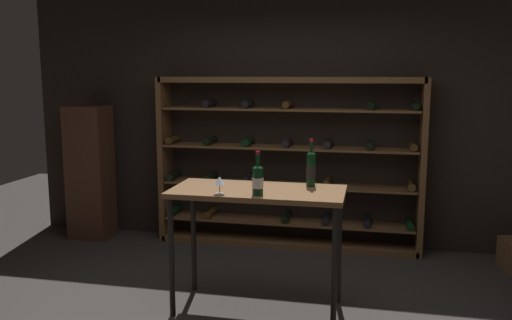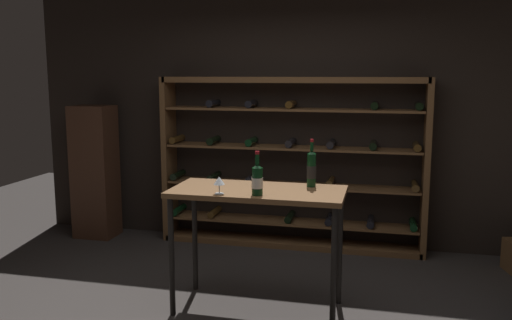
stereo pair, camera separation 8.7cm
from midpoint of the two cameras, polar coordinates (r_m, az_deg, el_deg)
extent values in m
cube|color=black|center=(5.88, 3.44, 5.10)|extent=(5.98, 0.10, 2.88)
cube|color=brown|center=(6.11, -9.99, 0.13)|extent=(0.06, 0.32, 1.82)
cube|color=brown|center=(5.68, 16.75, -0.81)|extent=(0.06, 0.32, 1.82)
cube|color=brown|center=(5.66, 2.96, 8.47)|extent=(2.76, 0.32, 0.06)
cube|color=brown|center=(5.94, 2.82, -8.71)|extent=(2.76, 0.32, 0.06)
cube|color=brown|center=(5.87, 2.84, -6.51)|extent=(2.68, 0.32, 0.02)
cylinder|color=black|center=(6.19, -8.98, -5.27)|extent=(0.08, 0.30, 0.08)
cylinder|color=#4C3314|center=(6.05, -5.19, -5.52)|extent=(0.08, 0.30, 0.08)
cylinder|color=black|center=(5.86, 2.84, -5.99)|extent=(0.08, 0.30, 0.08)
cylinder|color=black|center=(5.81, 7.02, -6.19)|extent=(0.08, 0.30, 0.08)
cylinder|color=black|center=(5.79, 11.25, -6.35)|extent=(0.08, 0.30, 0.08)
cylinder|color=black|center=(5.80, 15.50, -6.48)|extent=(0.08, 0.30, 0.08)
cube|color=brown|center=(5.78, 2.87, -2.65)|extent=(2.68, 0.32, 0.02)
cylinder|color=black|center=(6.10, -9.07, -1.59)|extent=(0.08, 0.30, 0.08)
cylinder|color=black|center=(5.96, -5.24, -1.77)|extent=(0.08, 0.30, 0.08)
cylinder|color=black|center=(5.85, -1.25, -1.94)|extent=(0.08, 0.30, 0.08)
cylinder|color=#4C3314|center=(5.72, 7.10, -2.28)|extent=(0.08, 0.30, 0.08)
cylinder|color=#4C3314|center=(5.71, 15.67, -2.57)|extent=(0.08, 0.30, 0.08)
cube|color=brown|center=(5.71, 2.90, 1.32)|extent=(2.68, 0.32, 0.02)
cylinder|color=#4C3314|center=(6.04, -9.17, 2.18)|extent=(0.08, 0.30, 0.08)
cylinder|color=black|center=(5.90, -5.30, 2.09)|extent=(0.08, 0.30, 0.08)
cylinder|color=black|center=(5.79, -1.27, 1.98)|extent=(0.08, 0.30, 0.08)
cylinder|color=black|center=(5.70, 2.91, 1.87)|extent=(0.08, 0.30, 0.08)
cylinder|color=black|center=(5.65, 7.18, 1.74)|extent=(0.08, 0.30, 0.08)
cylinder|color=black|center=(5.63, 11.51, 1.60)|extent=(0.08, 0.30, 0.08)
cylinder|color=#4C3314|center=(5.64, 15.85, 1.45)|extent=(0.08, 0.30, 0.08)
cube|color=brown|center=(5.67, 2.93, 5.37)|extent=(2.68, 0.32, 0.02)
cylinder|color=black|center=(5.86, -5.36, 6.01)|extent=(0.08, 0.30, 0.08)
cylinder|color=black|center=(5.75, -1.28, 5.98)|extent=(0.08, 0.30, 0.08)
cylinder|color=#4C3314|center=(5.66, 2.94, 5.92)|extent=(0.08, 0.30, 0.08)
cylinder|color=black|center=(5.59, 11.64, 5.70)|extent=(0.08, 0.30, 0.08)
cylinder|color=black|center=(5.60, 16.03, 5.54)|extent=(0.08, 0.30, 0.08)
cube|color=brown|center=(4.14, -0.42, -3.37)|extent=(1.33, 0.62, 0.04)
cylinder|color=black|center=(4.22, -9.53, -10.17)|extent=(0.04, 0.04, 0.93)
cylinder|color=black|center=(3.95, 7.66, -11.48)|extent=(0.04, 0.04, 0.93)
cylinder|color=black|center=(4.68, -7.16, -8.15)|extent=(0.04, 0.04, 0.93)
cylinder|color=black|center=(4.44, 8.22, -9.14)|extent=(0.04, 0.04, 0.93)
cube|color=#4C2D1E|center=(6.36, -17.51, -1.26)|extent=(0.44, 0.36, 1.50)
cylinder|color=black|center=(4.23, 5.25, -1.08)|extent=(0.07, 0.07, 0.26)
cone|color=black|center=(4.21, 5.28, 0.82)|extent=(0.07, 0.07, 0.03)
cylinder|color=black|center=(4.20, 5.29, 1.46)|extent=(0.03, 0.03, 0.07)
cylinder|color=maroon|center=(4.20, 5.30, 2.08)|extent=(0.03, 0.03, 0.02)
cylinder|color=black|center=(4.24, 5.25, -1.25)|extent=(0.07, 0.07, 0.10)
cylinder|color=black|center=(3.92, -0.45, -2.29)|extent=(0.08, 0.08, 0.20)
cone|color=black|center=(3.90, -0.45, -0.65)|extent=(0.08, 0.08, 0.03)
cylinder|color=black|center=(3.89, -0.45, 0.08)|extent=(0.03, 0.03, 0.08)
cylinder|color=maroon|center=(3.88, -0.45, 0.78)|extent=(0.03, 0.03, 0.02)
cylinder|color=silver|center=(3.92, -0.45, -2.43)|extent=(0.08, 0.08, 0.08)
cylinder|color=silver|center=(3.98, -4.49, -3.59)|extent=(0.07, 0.07, 0.00)
cylinder|color=silver|center=(3.98, -4.50, -3.08)|extent=(0.01, 0.01, 0.07)
cone|color=silver|center=(3.96, -4.51, -2.19)|extent=(0.08, 0.08, 0.06)
cylinder|color=#590A14|center=(3.97, -4.51, -2.38)|extent=(0.05, 0.05, 0.02)
camera|label=1|loc=(0.04, -90.61, -0.10)|focal=37.80mm
camera|label=2|loc=(0.04, 89.39, 0.10)|focal=37.80mm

